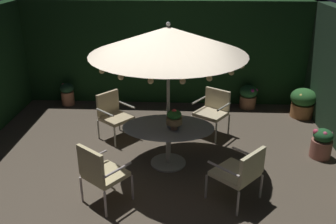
{
  "coord_description": "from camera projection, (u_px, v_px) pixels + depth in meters",
  "views": [
    {
      "loc": [
        0.52,
        -5.42,
        3.56
      ],
      "look_at": [
        0.24,
        0.3,
        1.08
      ],
      "focal_mm": 38.85,
      "sensor_mm": 36.0,
      "label": 1
    }
  ],
  "objects": [
    {
      "name": "potted_plant_back_right",
      "position": [
        248.0,
        96.0,
        9.11
      ],
      "size": [
        0.44,
        0.44,
        0.58
      ],
      "color": "#A06847",
      "rests_on": "ground_plane"
    },
    {
      "name": "patio_chair_north",
      "position": [
        213.0,
        109.0,
        7.66
      ],
      "size": [
        0.84,
        0.82,
        0.97
      ],
      "color": "#B6B6A4",
      "rests_on": "ground_plane"
    },
    {
      "name": "patio_chair_southeast",
      "position": [
        241.0,
        171.0,
        5.51
      ],
      "size": [
        0.9,
        0.9,
        0.93
      ],
      "color": "#BAB3AB",
      "rests_on": "ground_plane"
    },
    {
      "name": "potted_plant_back_left",
      "position": [
        67.0,
        93.0,
        9.29
      ],
      "size": [
        0.35,
        0.35,
        0.57
      ],
      "color": "#AF6D4E",
      "rests_on": "ground_plane"
    },
    {
      "name": "potted_plant_front_corner",
      "position": [
        322.0,
        143.0,
        6.85
      ],
      "size": [
        0.39,
        0.39,
        0.58
      ],
      "color": "#A56151",
      "rests_on": "ground_plane"
    },
    {
      "name": "patio_umbrella",
      "position": [
        168.0,
        41.0,
        5.84
      ],
      "size": [
        2.6,
        2.6,
        2.59
      ],
      "color": "#B5B4AC",
      "rests_on": "ground_plane"
    },
    {
      "name": "hedge_backdrop_rear",
      "position": [
        165.0,
        53.0,
        9.15
      ],
      "size": [
        7.66,
        0.3,
        2.57
      ],
      "primitive_type": "cube",
      "color": "#163618",
      "rests_on": "ground_plane"
    },
    {
      "name": "ground_plane",
      "position": [
        154.0,
        175.0,
        6.41
      ],
      "size": [
        7.66,
        7.42,
        0.02
      ],
      "primitive_type": "cube",
      "color": "brown"
    },
    {
      "name": "patio_chair_northeast",
      "position": [
        113.0,
        113.0,
        7.51
      ],
      "size": [
        0.81,
        0.81,
        0.97
      ],
      "color": "#B6B4A3",
      "rests_on": "ground_plane"
    },
    {
      "name": "centerpiece_planter",
      "position": [
        174.0,
        118.0,
        6.27
      ],
      "size": [
        0.28,
        0.28,
        0.38
      ],
      "color": "#8C6649",
      "rests_on": "patio_dining_table"
    },
    {
      "name": "patio_chair_east",
      "position": [
        100.0,
        171.0,
        5.42
      ],
      "size": [
        0.82,
        0.81,
        1.02
      ],
      "color": "#BBAEAD",
      "rests_on": "ground_plane"
    },
    {
      "name": "potted_plant_left_far",
      "position": [
        303.0,
        102.0,
        8.56
      ],
      "size": [
        0.6,
        0.6,
        0.7
      ],
      "color": "#AF6F3E",
      "rests_on": "ground_plane"
    },
    {
      "name": "patio_dining_table",
      "position": [
        168.0,
        135.0,
        6.52
      ],
      "size": [
        1.64,
        1.13,
        0.76
      ],
      "color": "#B4B0A4",
      "rests_on": "ground_plane"
    }
  ]
}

